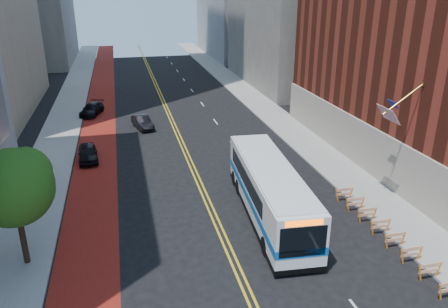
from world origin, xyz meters
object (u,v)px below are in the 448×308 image
Objects in this scene: street_tree at (14,184)px; transit_bus at (269,190)px; car_c at (92,109)px; car_a at (88,153)px; car_b at (143,122)px.

transit_bus is at bearing 7.87° from street_tree.
car_c is (-12.56, 28.10, -1.24)m from transit_bus.
car_a is 0.88× the size of car_c.
car_b is 0.89× the size of car_c.
street_tree reaches higher than car_b.
car_b is (5.31, 8.31, -0.02)m from car_a.
transit_bus is 3.27× the size of car_b.
transit_bus is at bearing -51.54° from car_a.
car_b is 8.69m from car_c.
car_c is at bearing 115.89° from car_b.
street_tree is 15.28m from transit_bus.
car_a is (2.52, 15.16, -4.21)m from street_tree.
transit_bus is 2.91× the size of car_c.
car_b is at bearing 112.39° from transit_bus.
car_a is at bearing 80.56° from street_tree.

